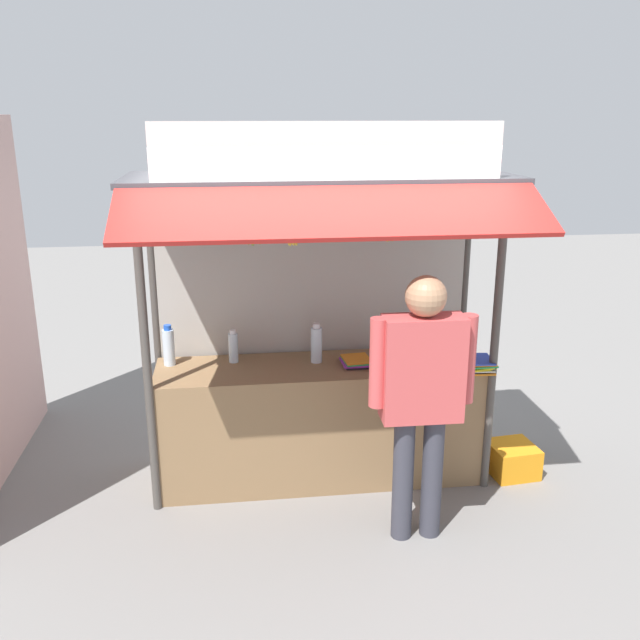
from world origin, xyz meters
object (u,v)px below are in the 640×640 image
(water_bottle_mid_left, at_px, (380,345))
(water_bottle_front_right, at_px, (169,346))
(banana_bunch_rightmost, at_px, (292,235))
(water_bottle_far_left, at_px, (233,347))
(water_bottle_right, at_px, (316,344))
(plastic_crate, at_px, (512,459))
(magazine_stack_far_right, at_px, (356,361))
(banana_bunch_inner_right, at_px, (390,228))
(water_bottle_front_left, at_px, (441,336))
(magazine_stack_back_right, at_px, (478,364))
(vendor_person, at_px, (422,386))
(banana_bunch_leftmost, at_px, (254,231))

(water_bottle_mid_left, distance_m, water_bottle_front_right, 1.57)
(banana_bunch_rightmost, bearing_deg, water_bottle_far_left, 125.06)
(water_bottle_right, bearing_deg, plastic_crate, -9.33)
(magazine_stack_far_right, distance_m, banana_bunch_inner_right, 1.13)
(water_bottle_front_left, height_order, magazine_stack_back_right, water_bottle_front_left)
(water_bottle_front_right, height_order, vendor_person, vendor_person)
(banana_bunch_leftmost, relative_size, vendor_person, 0.15)
(banana_bunch_rightmost, relative_size, banana_bunch_leftmost, 1.03)
(water_bottle_front_left, bearing_deg, water_bottle_right, -176.61)
(water_bottle_front_right, distance_m, banana_bunch_inner_right, 1.86)
(banana_bunch_rightmost, bearing_deg, magazine_stack_far_right, 38.43)
(water_bottle_mid_left, relative_size, banana_bunch_inner_right, 0.82)
(magazine_stack_back_right, relative_size, magazine_stack_far_right, 1.16)
(banana_bunch_inner_right, bearing_deg, water_bottle_front_left, 44.82)
(banana_bunch_inner_right, bearing_deg, water_bottle_far_left, 151.00)
(water_bottle_mid_left, relative_size, vendor_person, 0.12)
(water_bottle_right, relative_size, vendor_person, 0.17)
(magazine_stack_back_right, height_order, magazine_stack_far_right, magazine_stack_back_right)
(magazine_stack_far_right, relative_size, banana_bunch_inner_right, 0.92)
(water_bottle_front_right, bearing_deg, banana_bunch_inner_right, -20.85)
(banana_bunch_rightmost, bearing_deg, magazine_stack_back_right, 7.93)
(magazine_stack_far_right, distance_m, banana_bunch_leftmost, 1.34)
(water_bottle_mid_left, height_order, plastic_crate, water_bottle_mid_left)
(water_bottle_front_right, xyz_separation_m, banana_bunch_leftmost, (0.63, -0.57, 0.93))
(water_bottle_mid_left, xyz_separation_m, banana_bunch_rightmost, (-0.70, -0.53, 0.95))
(water_bottle_far_left, xyz_separation_m, magazine_stack_back_right, (1.76, -0.38, -0.07))
(water_bottle_right, relative_size, banana_bunch_inner_right, 1.13)
(water_bottle_right, height_order, plastic_crate, water_bottle_right)
(water_bottle_right, bearing_deg, water_bottle_front_right, 175.88)
(water_bottle_far_left, xyz_separation_m, water_bottle_right, (0.61, -0.08, 0.02))
(banana_bunch_leftmost, height_order, plastic_crate, banana_bunch_leftmost)
(magazine_stack_far_right, relative_size, banana_bunch_rightmost, 0.87)
(water_bottle_mid_left, xyz_separation_m, magazine_stack_back_right, (0.66, -0.34, -0.06))
(water_bottle_far_left, bearing_deg, magazine_stack_far_right, -11.26)
(vendor_person, bearing_deg, banana_bunch_inner_right, -72.96)
(water_bottle_far_left, relative_size, vendor_person, 0.14)
(magazine_stack_back_right, relative_size, banana_bunch_leftmost, 1.04)
(water_bottle_right, distance_m, banana_bunch_rightmost, 1.06)
(magazine_stack_back_right, distance_m, vendor_person, 0.88)
(water_bottle_mid_left, bearing_deg, magazine_stack_far_right, -146.75)
(water_bottle_far_left, bearing_deg, banana_bunch_inner_right, -29.00)
(water_bottle_front_right, xyz_separation_m, plastic_crate, (2.58, -0.32, -0.93))
(water_bottle_right, bearing_deg, water_bottle_far_left, 172.77)
(water_bottle_right, bearing_deg, magazine_stack_back_right, -14.96)
(vendor_person, bearing_deg, water_bottle_mid_left, -85.71)
(magazine_stack_back_right, bearing_deg, magazine_stack_far_right, 166.62)
(water_bottle_front_right, distance_m, banana_bunch_rightmost, 1.38)
(magazine_stack_back_right, xyz_separation_m, banana_bunch_rightmost, (-1.36, -0.19, 1.01))
(water_bottle_right, xyz_separation_m, banana_bunch_rightmost, (-0.21, -0.49, 0.91))
(magazine_stack_far_right, bearing_deg, vendor_person, -72.61)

